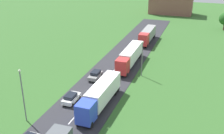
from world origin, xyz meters
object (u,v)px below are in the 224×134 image
(truck_third, at_px, (130,56))
(truck_fourth, at_px, (147,35))
(truck_second, at_px, (100,95))
(car_fourth, at_px, (95,75))
(distant_building, at_px, (171,2))
(lamppost_second, at_px, (23,93))
(car_third, at_px, (71,98))
(lamppost_third, at_px, (142,57))

(truck_third, height_order, truck_fourth, truck_third)
(truck_fourth, bearing_deg, truck_third, -89.99)
(truck_second, relative_size, truck_fourth, 1.11)
(car_fourth, relative_size, distant_building, 0.23)
(truck_second, distance_m, lamppost_second, 12.03)
(car_third, height_order, car_fourth, car_fourth)
(car_fourth, bearing_deg, truck_third, 64.06)
(truck_second, bearing_deg, car_third, -176.09)
(car_fourth, xyz_separation_m, lamppost_third, (8.33, 4.56, 3.31))
(car_third, relative_size, distant_building, 0.23)
(truck_second, height_order, distant_building, distant_building)
(car_fourth, relative_size, lamppost_second, 0.47)
(truck_fourth, xyz_separation_m, lamppost_second, (-8.86, -44.51, 2.57))
(truck_second, bearing_deg, car_fourth, 116.55)
(truck_second, distance_m, truck_third, 18.89)
(truck_fourth, bearing_deg, car_third, -97.41)
(car_third, distance_m, distant_building, 78.67)
(truck_third, distance_m, distant_building, 59.19)
(truck_third, relative_size, truck_fourth, 1.18)
(lamppost_third, height_order, distant_building, distant_building)
(truck_third, xyz_separation_m, lamppost_third, (3.80, -4.74, 2.00))
(truck_fourth, height_order, car_third, truck_fourth)
(truck_third, height_order, car_fourth, truck_third)
(truck_fourth, height_order, car_fourth, truck_fourth)
(truck_fourth, distance_m, car_fourth, 27.90)
(lamppost_third, bearing_deg, distant_building, 92.73)
(truck_second, relative_size, car_third, 3.39)
(car_third, bearing_deg, truck_fourth, 82.59)
(truck_second, xyz_separation_m, car_fourth, (-4.79, 9.59, -1.31))
(car_third, xyz_separation_m, distant_building, (5.63, 78.36, 4.02))
(lamppost_second, distance_m, distant_building, 85.97)
(lamppost_third, xyz_separation_m, distant_building, (-3.05, 63.87, 0.69))
(lamppost_third, bearing_deg, lamppost_second, -120.44)
(truck_second, xyz_separation_m, car_third, (-5.14, -0.35, -1.33))
(truck_second, relative_size, distant_building, 0.79)
(truck_third, relative_size, car_third, 3.63)
(truck_third, xyz_separation_m, car_third, (-4.87, -19.24, -1.33))
(truck_fourth, height_order, distant_building, distant_building)
(truck_fourth, distance_m, distant_building, 41.02)
(truck_third, relative_size, lamppost_second, 1.70)
(truck_second, height_order, truck_fourth, truck_second)
(truck_third, bearing_deg, lamppost_second, -108.63)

